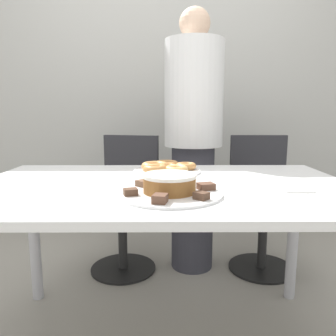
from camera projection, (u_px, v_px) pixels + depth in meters
wall_back at (165, 84)px, 2.83m from camera, size 8.00×0.05×2.60m
table at (163, 204)px, 1.38m from camera, size 1.58×0.96×0.77m
person_standing at (193, 138)px, 2.15m from camera, size 0.38×0.38×1.71m
office_chair_left at (125, 206)px, 2.23m from camera, size 0.53×0.53×0.90m
office_chair_right at (262, 206)px, 2.24m from camera, size 0.45×0.45×0.90m
plate_cake at (170, 194)px, 1.17m from camera, size 0.38×0.38×0.01m
plate_donuts at (167, 171)px, 1.61m from camera, size 0.33×0.33×0.01m
frosted_cake at (170, 183)px, 1.17m from camera, size 0.19×0.19×0.07m
lamington_0 at (206, 186)px, 1.21m from camera, size 0.07×0.06×0.02m
lamington_1 at (177, 181)px, 1.31m from camera, size 0.06×0.07×0.02m
lamington_2 at (143, 183)px, 1.27m from camera, size 0.06×0.06×0.02m
lamington_3 at (131, 192)px, 1.13m from camera, size 0.06×0.05×0.02m
lamington_4 at (160, 199)px, 1.04m from camera, size 0.05×0.06×0.03m
lamington_5 at (201, 196)px, 1.08m from camera, size 0.06×0.06×0.02m
donut_0 at (167, 167)px, 1.61m from camera, size 0.12×0.12×0.03m
donut_1 at (186, 166)px, 1.64m from camera, size 0.10×0.10×0.03m
donut_2 at (166, 164)px, 1.70m from camera, size 0.13×0.13×0.03m
donut_3 at (155, 166)px, 1.62m from camera, size 0.13×0.13×0.04m
donut_4 at (155, 169)px, 1.55m from camera, size 0.11×0.11×0.04m
donut_5 at (176, 169)px, 1.55m from camera, size 0.11×0.11×0.03m
napkin at (296, 190)px, 1.24m from camera, size 0.11×0.09×0.01m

